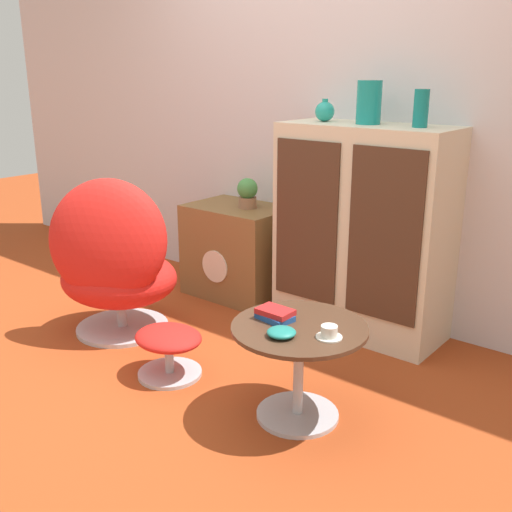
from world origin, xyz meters
The scene contains 14 objects.
ground_plane centered at (0.00, 0.00, 0.00)m, with size 12.00×12.00×0.00m, color #9E3D19.
wall_back centered at (0.00, 1.40, 1.30)m, with size 6.40×0.06×2.60m.
sideboard centered at (0.47, 1.15, 0.60)m, with size 0.96×0.44×1.19m.
tv_console centered at (-0.45, 1.14, 0.31)m, with size 0.67×0.47×0.61m.
egg_chair centered at (-0.57, 0.21, 0.44)m, with size 0.89×0.87×0.94m.
ottoman centered at (0.03, 0.05, 0.17)m, with size 0.36×0.32×0.25m.
coffee_table centered at (0.74, 0.15, 0.29)m, with size 0.58×0.58×0.44m.
vase_leftmost centered at (0.19, 1.15, 1.25)m, with size 0.11×0.11×0.12m.
vase_inner_left centered at (0.47, 1.15, 1.30)m, with size 0.13×0.13×0.23m.
vase_inner_right centered at (0.76, 1.15, 1.28)m, with size 0.08×0.08×0.19m.
potted_plant centered at (-0.36, 1.14, 0.72)m, with size 0.13×0.13×0.19m.
teacup centered at (0.90, 0.13, 0.46)m, with size 0.11×0.11×0.05m.
book_stack centered at (0.62, 0.14, 0.46)m, with size 0.17×0.12×0.05m.
bowl centered at (0.75, 0.02, 0.45)m, with size 0.12×0.12×0.04m.
Camera 1 is at (2.06, -1.77, 1.48)m, focal length 42.00 mm.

